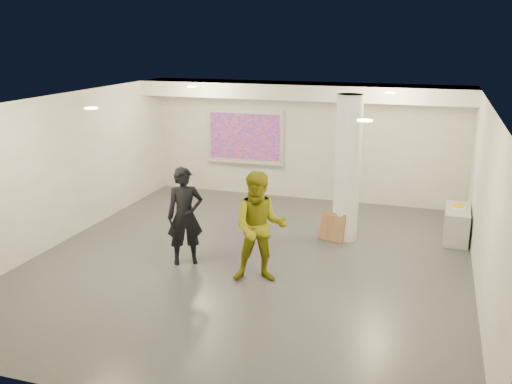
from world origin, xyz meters
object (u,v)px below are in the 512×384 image
(projection_screen, at_px, (245,137))
(man, at_px, (260,227))
(credenza, at_px, (457,224))
(woman, at_px, (185,216))
(column, at_px, (347,169))

(projection_screen, xyz_separation_m, man, (2.04, -5.21, -0.56))
(credenza, xyz_separation_m, woman, (-4.83, -2.82, 0.57))
(woman, distance_m, man, 1.58)
(column, distance_m, projection_screen, 4.08)
(column, height_order, projection_screen, column)
(woman, height_order, man, man)
(column, relative_size, projection_screen, 1.43)
(column, height_order, woman, column)
(projection_screen, distance_m, woman, 4.94)
(projection_screen, relative_size, man, 1.08)
(credenza, bearing_deg, projection_screen, 160.07)
(projection_screen, height_order, credenza, projection_screen)
(column, xyz_separation_m, credenza, (2.22, 0.60, -1.16))
(man, bearing_deg, projection_screen, 94.75)
(man, bearing_deg, credenza, 27.27)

